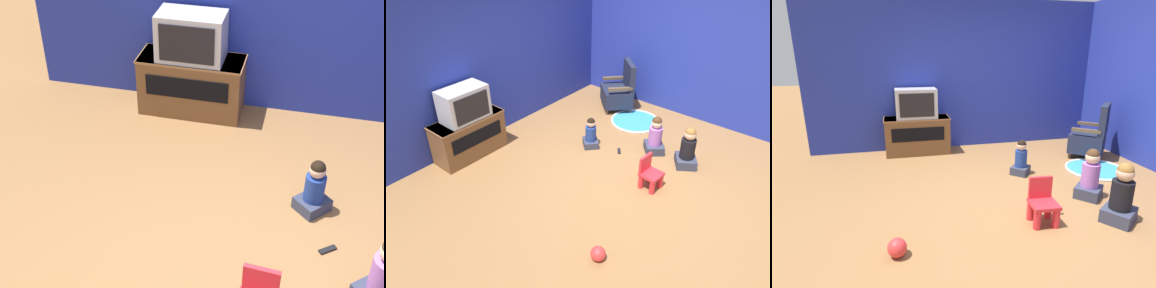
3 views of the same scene
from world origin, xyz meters
TOP-DOWN VIEW (x-y plane):
  - ground_plane at (0.00, 0.00)m, footprint 30.00×30.00m
  - tv_cabinet at (-1.16, 2.04)m, footprint 1.12×0.46m
  - television at (-1.16, 2.03)m, footprint 0.69×0.41m
  - child_watching_left at (0.23, 0.73)m, footprint 0.35×0.35m
  - remote_control at (0.39, 0.27)m, footprint 0.15×0.13m

SIDE VIEW (x-z plane):
  - ground_plane at x=0.00m, z-range 0.00..0.00m
  - remote_control at x=0.39m, z-range 0.00..0.02m
  - child_watching_left at x=0.23m, z-range -0.03..0.48m
  - tv_cabinet at x=-1.16m, z-range 0.01..0.65m
  - television at x=-1.16m, z-range 0.64..1.14m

